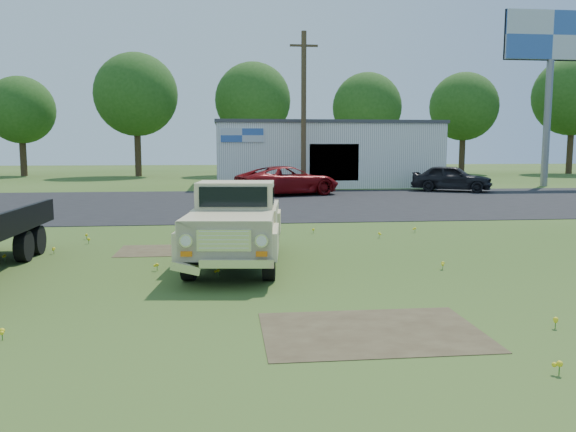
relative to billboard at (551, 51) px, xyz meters
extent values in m
plane|color=#324E19|center=(-20.00, -24.04, -8.54)|extent=(140.00, 140.00, 0.00)
cube|color=black|center=(-20.00, -9.04, -8.54)|extent=(90.00, 14.00, 0.02)
cube|color=#433624|center=(-18.50, -27.04, -8.54)|extent=(3.00, 2.00, 0.01)
cube|color=#433624|center=(-22.00, -20.54, -8.54)|extent=(2.20, 1.60, 0.01)
cube|color=#B8B7B3|center=(-14.00, 2.96, -6.54)|extent=(14.00, 8.00, 4.00)
cube|color=#3F3F44|center=(-14.00, 2.96, -4.49)|extent=(14.20, 8.20, 0.20)
cube|color=black|center=(-14.00, -0.99, -6.94)|extent=(3.00, 0.10, 2.20)
cube|color=silver|center=(-19.50, -1.09, -5.34)|extent=(2.50, 0.08, 0.80)
cylinder|color=slate|center=(0.00, -0.04, -4.54)|extent=(0.44, 0.44, 8.00)
cube|color=silver|center=(0.00, -0.04, 0.96)|extent=(6.00, 0.30, 3.00)
cube|color=black|center=(0.00, 0.14, 0.96)|extent=(6.10, 0.10, 3.10)
cylinder|color=#44361F|center=(-16.00, -2.04, -4.04)|extent=(0.30, 0.30, 9.00)
cube|color=#44361F|center=(-16.00, -2.04, -0.34)|extent=(1.60, 0.12, 0.12)
cylinder|color=#3B2A1A|center=(-38.00, 16.96, -6.92)|extent=(0.56, 0.56, 3.24)
sphere|color=#1F4B15|center=(-38.00, 16.96, -2.85)|extent=(5.76, 5.76, 5.76)
cylinder|color=#3B2A1A|center=(-28.00, 15.46, -6.56)|extent=(0.56, 0.56, 3.96)
sphere|color=#1F4B15|center=(-28.00, 15.46, -1.58)|extent=(7.04, 7.04, 7.04)
cylinder|color=#3B2A1A|center=(-18.00, 16.46, -6.65)|extent=(0.56, 0.56, 3.78)
sphere|color=#1F4B15|center=(-18.00, 16.46, -1.90)|extent=(6.72, 6.72, 6.72)
cylinder|color=#3B2A1A|center=(-8.00, 14.96, -6.83)|extent=(0.56, 0.56, 3.42)
sphere|color=#1F4B15|center=(-8.00, 14.96, -2.53)|extent=(6.08, 6.08, 6.08)
cylinder|color=#3B2A1A|center=(2.00, 17.46, -6.74)|extent=(0.56, 0.56, 3.60)
sphere|color=#1F4B15|center=(2.00, 17.46, -2.22)|extent=(6.40, 6.40, 6.40)
cylinder|color=#3B2A1A|center=(12.00, 15.96, -6.47)|extent=(0.56, 0.56, 4.14)
sphere|color=#1F4B15|center=(12.00, 15.96, -1.27)|extent=(7.36, 7.36, 7.36)
imported|color=maroon|center=(-17.23, -5.09, -7.78)|extent=(5.93, 4.06, 1.51)
imported|color=black|center=(-7.73, -3.68, -7.79)|extent=(4.72, 3.58, 1.50)
camera|label=1|loc=(-20.46, -34.31, -6.02)|focal=35.00mm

